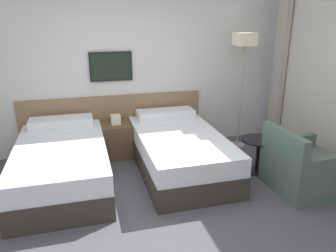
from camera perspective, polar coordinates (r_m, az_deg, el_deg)
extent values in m
plane|color=#47474C|center=(3.66, -0.29, -15.76)|extent=(16.00, 16.00, 0.00)
cube|color=silver|center=(5.17, -6.59, 10.58)|extent=(10.00, 0.06, 2.70)
cube|color=#846647|center=(5.29, -9.37, 0.55)|extent=(2.83, 0.04, 0.89)
cube|color=black|center=(5.09, -9.91, 10.17)|extent=(0.64, 0.03, 0.44)
cube|color=black|center=(5.07, -9.89, 10.14)|extent=(0.58, 0.01, 0.38)
cube|color=#A8A393|center=(5.69, 18.86, 10.16)|extent=(0.10, 0.24, 2.64)
cube|color=#332D28|center=(4.44, -17.80, -7.94)|extent=(1.11, 1.99, 0.30)
cube|color=silver|center=(4.33, -18.16, -4.74)|extent=(1.10, 1.97, 0.24)
cube|color=silver|center=(4.98, -18.07, 0.63)|extent=(0.89, 0.34, 0.13)
cube|color=#332D28|center=(4.60, 2.01, -5.99)|extent=(1.11, 1.99, 0.30)
cube|color=silver|center=(4.50, 2.05, -2.87)|extent=(1.10, 1.97, 0.24)
cube|color=silver|center=(5.13, -0.45, 2.09)|extent=(0.89, 0.34, 0.13)
cube|color=brown|center=(5.09, -8.91, -2.40)|extent=(0.45, 0.44, 0.51)
cube|color=beige|center=(4.98, -9.10, 1.11)|extent=(0.14, 0.14, 0.14)
cylinder|color=#9E9993|center=(5.63, 11.94, -3.19)|extent=(0.24, 0.24, 0.02)
cylinder|color=#9E9993|center=(5.38, 12.52, 4.91)|extent=(0.02, 0.02, 1.62)
cube|color=beige|center=(5.25, 13.23, 14.52)|extent=(0.29, 0.29, 0.19)
cylinder|color=black|center=(4.78, 15.10, -7.55)|extent=(0.31, 0.31, 0.01)
cylinder|color=black|center=(4.69, 15.34, -5.01)|extent=(0.05, 0.05, 0.45)
cylinder|color=black|center=(4.60, 15.59, -2.35)|extent=(0.47, 0.47, 0.02)
cube|color=#4C6056|center=(4.48, 22.90, -7.64)|extent=(0.87, 0.81, 0.39)
cube|color=#4C6056|center=(4.10, 19.54, -3.50)|extent=(0.12, 0.79, 0.41)
cube|color=#4C6056|center=(4.13, 26.42, -6.00)|extent=(0.72, 0.11, 0.18)
cube|color=#4C6056|center=(4.62, 20.66, -2.70)|extent=(0.72, 0.11, 0.18)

